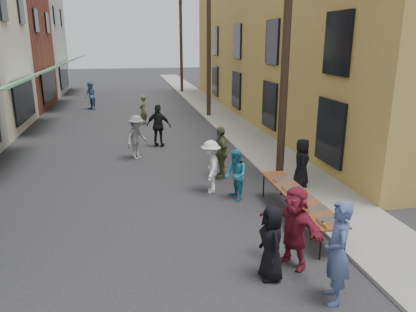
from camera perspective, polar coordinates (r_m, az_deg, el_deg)
name	(u,v)px	position (r m, az deg, el deg)	size (l,w,h in m)	color
ground	(161,230)	(10.43, -6.63, -10.37)	(120.00, 120.00, 0.00)	#28282B
sidewalk	(220,115)	(25.39, 1.65, 5.73)	(2.20, 60.00, 0.10)	gray
building_ochre	(324,33)	(26.13, 15.99, 16.35)	(10.00, 28.00, 10.00)	#B69641
utility_pole_near	(286,44)	(13.29, 10.94, 15.27)	(0.26, 0.26, 9.00)	#2D2116
utility_pole_mid	(209,41)	(24.83, 0.10, 15.83)	(0.26, 0.26, 9.00)	#2D2116
utility_pole_far	(181,41)	(36.66, -3.81, 15.90)	(0.26, 0.26, 9.00)	#2D2116
serving_table	(299,197)	(10.80, 12.63, -5.59)	(0.70, 4.00, 0.75)	maroon
catering_tray_sausage	(330,221)	(9.41, 16.73, -8.72)	(0.50, 0.33, 0.08)	maroon
catering_tray_foil_b	(316,209)	(9.94, 14.98, -7.22)	(0.50, 0.33, 0.08)	#B2B2B7
catering_tray_buns	(304,198)	(10.52, 13.31, -5.78)	(0.50, 0.33, 0.08)	tan
catering_tray_foil_d	(293,188)	(11.11, 11.83, -4.48)	(0.50, 0.33, 0.08)	#B2B2B7
catering_tray_buns_end	(283,180)	(11.71, 10.50, -3.31)	(0.50, 0.33, 0.08)	tan
condiment_jar_a	(327,228)	(9.08, 16.37, -9.64)	(0.07, 0.07, 0.08)	#A57F26
condiment_jar_b	(325,226)	(9.16, 16.08, -9.38)	(0.07, 0.07, 0.08)	#A57F26
condiment_jar_c	(322,224)	(9.24, 15.80, -9.13)	(0.07, 0.07, 0.08)	#A57F26
cup_stack	(344,224)	(9.30, 18.56, -9.06)	(0.08, 0.08, 0.12)	tan
guest_front_a	(272,243)	(8.25, 8.94, -11.97)	(0.76, 0.49, 1.55)	black
guest_front_b	(337,253)	(7.75, 17.70, -12.81)	(0.72, 0.47, 1.97)	#445584
guest_front_c	(236,175)	(12.02, 3.90, -2.66)	(0.75, 0.58, 1.54)	teal
guest_front_d	(211,167)	(12.56, 0.40, -1.50)	(1.07, 0.62, 1.66)	white
guest_front_e	(221,152)	(13.88, 1.79, 0.53)	(1.06, 0.44, 1.81)	#576038
guest_queue_back	(294,227)	(8.73, 12.03, -9.72)	(1.64, 0.52, 1.76)	maroon
server	(302,163)	(13.17, 13.04, -0.91)	(0.75, 0.49, 1.54)	black
passerby_left	(137,137)	(16.36, -10.01, 2.62)	(1.14, 0.66, 1.76)	gray
passerby_mid	(159,126)	(18.06, -6.96, 4.23)	(1.11, 0.46, 1.89)	black
passerby_right	(143,110)	(23.01, -9.11, 6.39)	(0.60, 0.39, 1.64)	#4E5631
passerby_far	(91,96)	(28.74, -16.17, 8.11)	(0.91, 0.71, 1.87)	#536EA1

